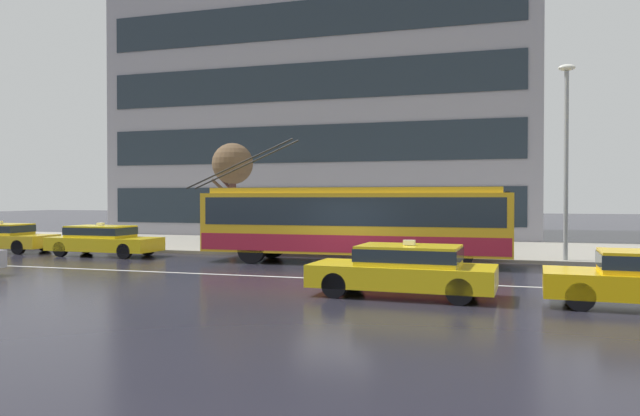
{
  "coord_description": "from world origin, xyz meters",
  "views": [
    {
      "loc": [
        5.08,
        -18.55,
        2.43
      ],
      "look_at": [
        -1.54,
        3.41,
        2.04
      ],
      "focal_mm": 33.96,
      "sensor_mm": 36.0,
      "label": 1
    }
  ],
  "objects_px": {
    "taxi_oncoming_near": "(405,268)",
    "street_tree_bare": "(233,166)",
    "taxi_far_behind": "(2,236)",
    "street_lamp": "(566,146)",
    "taxi_queued_behind_bus": "(103,239)",
    "pedestrian_approaching_curb": "(345,214)",
    "trolleybus": "(354,222)",
    "bus_shelter": "(362,206)",
    "pedestrian_at_shelter": "(368,229)"
  },
  "relations": [
    {
      "from": "taxi_far_behind",
      "to": "street_lamp",
      "type": "bearing_deg",
      "value": 4.97
    },
    {
      "from": "taxi_far_behind",
      "to": "bus_shelter",
      "type": "relative_size",
      "value": 1.16
    },
    {
      "from": "pedestrian_at_shelter",
      "to": "street_lamp",
      "type": "distance_m",
      "value": 8.56
    },
    {
      "from": "taxi_oncoming_near",
      "to": "street_tree_bare",
      "type": "relative_size",
      "value": 0.93
    },
    {
      "from": "taxi_oncoming_near",
      "to": "pedestrian_at_shelter",
      "type": "distance_m",
      "value": 11.07
    },
    {
      "from": "bus_shelter",
      "to": "pedestrian_approaching_curb",
      "type": "bearing_deg",
      "value": -162.45
    },
    {
      "from": "taxi_queued_behind_bus",
      "to": "street_tree_bare",
      "type": "relative_size",
      "value": 0.96
    },
    {
      "from": "trolleybus",
      "to": "street_lamp",
      "type": "bearing_deg",
      "value": 15.76
    },
    {
      "from": "pedestrian_at_shelter",
      "to": "street_tree_bare",
      "type": "bearing_deg",
      "value": 168.66
    },
    {
      "from": "pedestrian_approaching_curb",
      "to": "taxi_far_behind",
      "type": "bearing_deg",
      "value": -167.21
    },
    {
      "from": "taxi_far_behind",
      "to": "trolleybus",
      "type": "bearing_deg",
      "value": -0.18
    },
    {
      "from": "pedestrian_approaching_curb",
      "to": "street_tree_bare",
      "type": "xyz_separation_m",
      "value": [
        -6.03,
        1.64,
        2.23
      ]
    },
    {
      "from": "street_tree_bare",
      "to": "bus_shelter",
      "type": "bearing_deg",
      "value": -11.88
    },
    {
      "from": "taxi_queued_behind_bus",
      "to": "pedestrian_at_shelter",
      "type": "distance_m",
      "value": 11.11
    },
    {
      "from": "taxi_far_behind",
      "to": "pedestrian_approaching_curb",
      "type": "xyz_separation_m",
      "value": [
        14.99,
        3.4,
        1.03
      ]
    },
    {
      "from": "trolleybus",
      "to": "pedestrian_approaching_curb",
      "type": "height_order",
      "value": "trolleybus"
    },
    {
      "from": "trolleybus",
      "to": "pedestrian_approaching_curb",
      "type": "distance_m",
      "value": 3.67
    },
    {
      "from": "taxi_queued_behind_bus",
      "to": "street_tree_bare",
      "type": "height_order",
      "value": "street_tree_bare"
    },
    {
      "from": "taxi_far_behind",
      "to": "taxi_oncoming_near",
      "type": "relative_size",
      "value": 1.03
    },
    {
      "from": "taxi_oncoming_near",
      "to": "taxi_queued_behind_bus",
      "type": "bearing_deg",
      "value": 154.03
    },
    {
      "from": "trolleybus",
      "to": "taxi_queued_behind_bus",
      "type": "relative_size",
      "value": 2.6
    },
    {
      "from": "street_tree_bare",
      "to": "pedestrian_approaching_curb",
      "type": "bearing_deg",
      "value": -15.2
    },
    {
      "from": "street_lamp",
      "to": "bus_shelter",
      "type": "bearing_deg",
      "value": 168.94
    },
    {
      "from": "taxi_far_behind",
      "to": "pedestrian_at_shelter",
      "type": "xyz_separation_m",
      "value": [
        15.93,
        3.64,
        0.4
      ]
    },
    {
      "from": "trolleybus",
      "to": "taxi_oncoming_near",
      "type": "distance_m",
      "value": 7.54
    },
    {
      "from": "bus_shelter",
      "to": "trolleybus",
      "type": "bearing_deg",
      "value": -81.7
    },
    {
      "from": "pedestrian_approaching_curb",
      "to": "street_lamp",
      "type": "bearing_deg",
      "value": -8.77
    },
    {
      "from": "pedestrian_approaching_curb",
      "to": "street_lamp",
      "type": "height_order",
      "value": "street_lamp"
    },
    {
      "from": "taxi_oncoming_near",
      "to": "street_lamp",
      "type": "xyz_separation_m",
      "value": [
        4.53,
        8.99,
        3.64
      ]
    },
    {
      "from": "taxi_far_behind",
      "to": "taxi_oncoming_near",
      "type": "distance_m",
      "value": 20.39
    },
    {
      "from": "pedestrian_at_shelter",
      "to": "street_lamp",
      "type": "xyz_separation_m",
      "value": [
        7.77,
        -1.58,
        3.24
      ]
    },
    {
      "from": "street_lamp",
      "to": "pedestrian_at_shelter",
      "type": "bearing_deg",
      "value": 168.48
    },
    {
      "from": "taxi_queued_behind_bus",
      "to": "pedestrian_approaching_curb",
      "type": "relative_size",
      "value": 2.38
    },
    {
      "from": "trolleybus",
      "to": "bus_shelter",
      "type": "xyz_separation_m",
      "value": [
        -0.54,
        3.67,
        0.52
      ]
    },
    {
      "from": "pedestrian_at_shelter",
      "to": "bus_shelter",
      "type": "bearing_deg",
      "value": -176.1
    },
    {
      "from": "trolleybus",
      "to": "taxi_oncoming_near",
      "type": "height_order",
      "value": "trolleybus"
    },
    {
      "from": "taxi_queued_behind_bus",
      "to": "street_tree_bare",
      "type": "bearing_deg",
      "value": 57.41
    },
    {
      "from": "taxi_queued_behind_bus",
      "to": "street_tree_bare",
      "type": "distance_m",
      "value": 7.13
    },
    {
      "from": "bus_shelter",
      "to": "street_tree_bare",
      "type": "distance_m",
      "value": 7.13
    },
    {
      "from": "taxi_oncoming_near",
      "to": "pedestrian_at_shelter",
      "type": "bearing_deg",
      "value": 107.03
    },
    {
      "from": "street_tree_bare",
      "to": "pedestrian_at_shelter",
      "type": "bearing_deg",
      "value": -11.34
    },
    {
      "from": "taxi_queued_behind_bus",
      "to": "bus_shelter",
      "type": "bearing_deg",
      "value": 21.15
    },
    {
      "from": "bus_shelter",
      "to": "street_lamp",
      "type": "relative_size",
      "value": 0.57
    },
    {
      "from": "pedestrian_approaching_curb",
      "to": "street_tree_bare",
      "type": "height_order",
      "value": "street_tree_bare"
    },
    {
      "from": "taxi_queued_behind_bus",
      "to": "pedestrian_approaching_curb",
      "type": "xyz_separation_m",
      "value": [
        9.44,
        3.7,
        1.03
      ]
    },
    {
      "from": "taxi_oncoming_near",
      "to": "pedestrian_at_shelter",
      "type": "height_order",
      "value": "pedestrian_at_shelter"
    },
    {
      "from": "pedestrian_at_shelter",
      "to": "street_lamp",
      "type": "relative_size",
      "value": 0.23
    },
    {
      "from": "taxi_oncoming_near",
      "to": "pedestrian_approaching_curb",
      "type": "bearing_deg",
      "value": 112.04
    },
    {
      "from": "bus_shelter",
      "to": "pedestrian_at_shelter",
      "type": "bearing_deg",
      "value": 3.9
    },
    {
      "from": "taxi_oncoming_near",
      "to": "street_tree_bare",
      "type": "bearing_deg",
      "value": 130.46
    }
  ]
}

